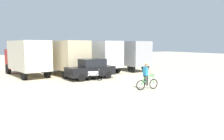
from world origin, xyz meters
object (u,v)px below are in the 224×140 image
at_px(box_truck_grey_hauler, 126,54).
at_px(box_truck_cream_rv, 27,56).
at_px(box_truck_tan_camper, 63,56).
at_px(cyclist_orange_shirt, 147,77).
at_px(bicycle_spare, 93,76).
at_px(sedan_parked, 91,69).
at_px(box_truck_white_box, 96,55).

bearing_deg(box_truck_grey_hauler, box_truck_cream_rv, 177.93).
relative_size(box_truck_cream_rv, box_truck_tan_camper, 1.00).
relative_size(cyclist_orange_shirt, bicycle_spare, 1.09).
xyz_separation_m(box_truck_tan_camper, sedan_parked, (1.32, -3.70, -0.99)).
relative_size(box_truck_grey_hauler, cyclist_orange_shirt, 3.80).
bearing_deg(box_truck_cream_rv, sedan_parked, -44.91).
relative_size(box_truck_tan_camper, box_truck_white_box, 1.00).
distance_m(cyclist_orange_shirt, bicycle_spare, 5.23).
bearing_deg(box_truck_white_box, cyclist_orange_shirt, -96.40).
bearing_deg(box_truck_grey_hauler, cyclist_orange_shirt, -116.25).
bearing_deg(box_truck_tan_camper, box_truck_grey_hauler, 3.60).
bearing_deg(box_truck_tan_camper, bicycle_spare, -77.59).
height_order(sedan_parked, bicycle_spare, sedan_parked).
height_order(box_truck_tan_camper, box_truck_grey_hauler, same).
distance_m(box_truck_cream_rv, box_truck_white_box, 7.10).
bearing_deg(box_truck_tan_camper, box_truck_white_box, 6.93).
distance_m(sedan_parked, bicycle_spare, 1.20).
relative_size(box_truck_cream_rv, sedan_parked, 1.61).
relative_size(box_truck_cream_rv, box_truck_white_box, 1.00).
xyz_separation_m(sedan_parked, cyclist_orange_shirt, (1.35, -6.02, -0.04)).
relative_size(box_truck_white_box, sedan_parked, 1.61).
xyz_separation_m(box_truck_cream_rv, box_truck_tan_camper, (3.27, -0.88, 0.00)).
distance_m(box_truck_cream_rv, cyclist_orange_shirt, 12.20).
bearing_deg(box_truck_grey_hauler, box_truck_tan_camper, -176.40).
bearing_deg(box_truck_white_box, sedan_parked, -120.88).
bearing_deg(box_truck_grey_hauler, sedan_parked, -146.73).
distance_m(box_truck_tan_camper, box_truck_grey_hauler, 7.72).
bearing_deg(box_truck_tan_camper, sedan_parked, -70.31).
bearing_deg(bicycle_spare, box_truck_tan_camper, 102.41).
relative_size(box_truck_tan_camper, box_truck_grey_hauler, 1.02).
xyz_separation_m(box_truck_white_box, cyclist_orange_shirt, (-1.14, -10.18, -1.03)).
xyz_separation_m(box_truck_cream_rv, bicycle_spare, (4.32, -5.65, -1.48)).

